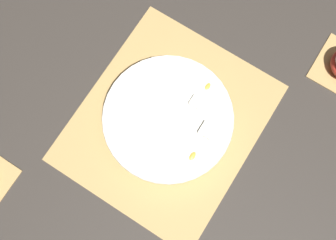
{
  "coord_description": "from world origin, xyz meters",
  "views": [
    {
      "loc": [
        0.17,
        0.11,
        0.92
      ],
      "look_at": [
        0.0,
        0.0,
        0.03
      ],
      "focal_mm": 42.0,
      "sensor_mm": 36.0,
      "label": 1
    }
  ],
  "objects": [
    {
      "name": "ground_plane",
      "position": [
        0.0,
        0.0,
        0.0
      ],
      "size": [
        6.0,
        6.0,
        0.0
      ],
      "primitive_type": "plane",
      "color": "#2D2823"
    },
    {
      "name": "bamboo_mat_center",
      "position": [
        -0.0,
        0.0,
        0.0
      ],
      "size": [
        0.47,
        0.4,
        0.01
      ],
      "color": "#A8844C",
      "rests_on": "ground_plane"
    },
    {
      "name": "fruit_salad_bowl",
      "position": [
        -0.0,
        0.0,
        0.04
      ],
      "size": [
        0.3,
        0.3,
        0.06
      ],
      "color": "silver",
      "rests_on": "bamboo_mat_center"
    }
  ]
}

